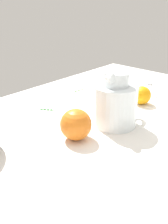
% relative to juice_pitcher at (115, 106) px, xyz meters
% --- Properties ---
extents(ground_plane, '(1.47, 0.95, 0.03)m').
position_rel_juice_pitcher_xyz_m(ground_plane, '(-0.13, -0.02, -0.07)').
color(ground_plane, white).
extents(juice_pitcher, '(0.17, 0.13, 0.17)m').
position_rel_juice_pitcher_xyz_m(juice_pitcher, '(0.00, 0.00, 0.00)').
color(juice_pitcher, white).
rests_on(juice_pitcher, ground_plane).
extents(loose_orange_0, '(0.09, 0.09, 0.09)m').
position_rel_juice_pitcher_xyz_m(loose_orange_0, '(-0.14, 0.03, -0.02)').
color(loose_orange_0, orange).
rests_on(loose_orange_0, ground_plane).
extents(loose_orange_1, '(0.06, 0.06, 0.06)m').
position_rel_juice_pitcher_xyz_m(loose_orange_1, '(0.20, 0.03, -0.03)').
color(loose_orange_1, orange).
rests_on(loose_orange_1, ground_plane).
extents(spoon, '(0.15, 0.12, 0.01)m').
position_rel_juice_pitcher_xyz_m(spoon, '(0.38, 0.09, -0.06)').
color(spoon, silver).
rests_on(spoon, ground_plane).
extents(herb_sprig_0, '(0.07, 0.01, 0.01)m').
position_rel_juice_pitcher_xyz_m(herb_sprig_0, '(0.15, 0.29, -0.06)').
color(herb_sprig_0, '#4B803B').
rests_on(herb_sprig_0, ground_plane).
extents(herb_sprig_1, '(0.03, 0.05, 0.01)m').
position_rel_juice_pitcher_xyz_m(herb_sprig_1, '(-0.06, 0.24, -0.06)').
color(herb_sprig_1, '#418947').
rests_on(herb_sprig_1, ground_plane).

